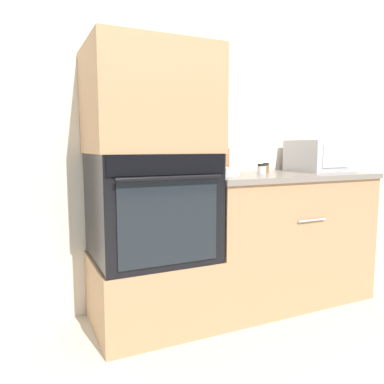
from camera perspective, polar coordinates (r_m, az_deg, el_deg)
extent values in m
plane|color=beige|center=(2.36, 5.19, -20.68)|extent=(12.00, 12.00, 0.00)
cube|color=beige|center=(2.66, -1.45, 10.30)|extent=(8.00, 0.05, 2.50)
cube|color=#A87F56|center=(2.39, -6.12, -14.72)|extent=(0.71, 0.60, 0.43)
cube|color=black|center=(2.25, -6.29, -2.12)|extent=(0.68, 0.59, 0.63)
cube|color=black|center=(1.94, -3.55, 4.21)|extent=(0.65, 0.01, 0.11)
cube|color=orange|center=(1.94, -3.51, 4.20)|extent=(0.09, 0.00, 0.03)
cube|color=black|center=(1.98, -3.48, -4.61)|extent=(0.56, 0.01, 0.46)
cylinder|color=black|center=(1.92, -3.20, 2.13)|extent=(0.58, 0.02, 0.02)
cube|color=#A87F56|center=(2.24, -6.50, 13.61)|extent=(0.71, 0.60, 0.60)
cube|color=#A87F56|center=(2.77, 13.29, -6.98)|extent=(1.23, 0.60, 0.87)
cube|color=slate|center=(2.70, 13.56, 2.43)|extent=(1.25, 0.63, 0.03)
cylinder|color=#B7B7BC|center=(2.50, 17.85, -4.13)|extent=(0.22, 0.01, 0.01)
cube|color=#B2B5BA|center=(3.00, 18.77, 5.25)|extent=(0.38, 0.37, 0.23)
cube|color=silver|center=(2.85, 21.07, 5.08)|extent=(0.24, 0.01, 0.16)
cube|color=olive|center=(2.53, 4.00, 4.69)|extent=(0.09, 0.14, 0.17)
cylinder|color=black|center=(2.51, 3.56, 7.18)|extent=(0.02, 0.02, 0.04)
cylinder|color=black|center=(2.52, 4.02, 7.18)|extent=(0.02, 0.02, 0.04)
cylinder|color=black|center=(2.54, 4.47, 7.17)|extent=(0.02, 0.02, 0.04)
cylinder|color=white|center=(2.38, 5.53, 3.08)|extent=(0.14, 0.14, 0.05)
cylinder|color=silver|center=(2.61, 10.57, 3.33)|extent=(0.06, 0.06, 0.05)
cylinder|color=black|center=(2.61, 10.59, 4.07)|extent=(0.06, 0.06, 0.01)
cylinder|color=brown|center=(2.73, 11.19, 3.48)|extent=(0.05, 0.05, 0.05)
cylinder|color=black|center=(2.73, 11.20, 4.21)|extent=(0.04, 0.04, 0.02)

